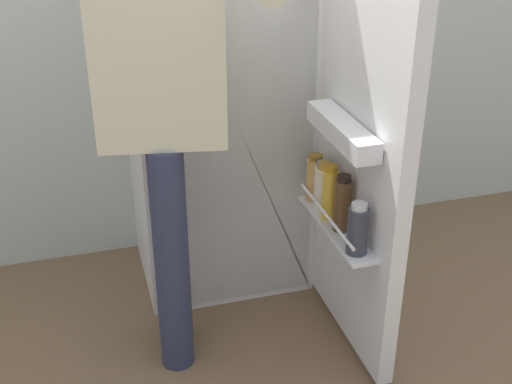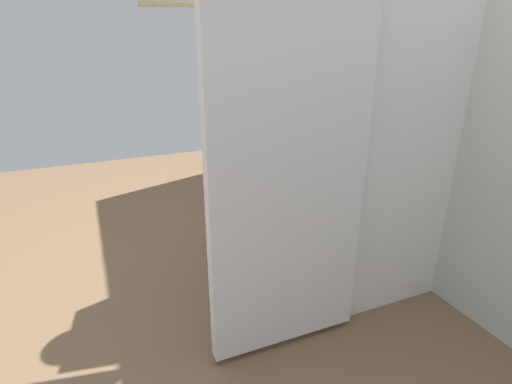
% 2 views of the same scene
% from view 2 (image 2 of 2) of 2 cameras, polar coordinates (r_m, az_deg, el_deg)
% --- Properties ---
extents(ground_plane, '(5.63, 5.63, 0.00)m').
position_cam_2_polar(ground_plane, '(2.22, 1.44, -13.89)').
color(ground_plane, brown).
extents(kitchen_wall, '(4.40, 0.10, 2.66)m').
position_cam_2_polar(kitchen_wall, '(2.31, 23.40, 21.04)').
color(kitchen_wall, beige).
rests_on(kitchen_wall, ground_plane).
extents(refrigerator, '(0.75, 1.23, 1.69)m').
position_cam_2_polar(refrigerator, '(2.07, 14.26, 8.64)').
color(refrigerator, white).
rests_on(refrigerator, ground_plane).
extents(person, '(0.56, 0.78, 1.74)m').
position_cam_2_polar(person, '(2.08, -0.93, 15.00)').
color(person, '#2D334C').
rests_on(person, ground_plane).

